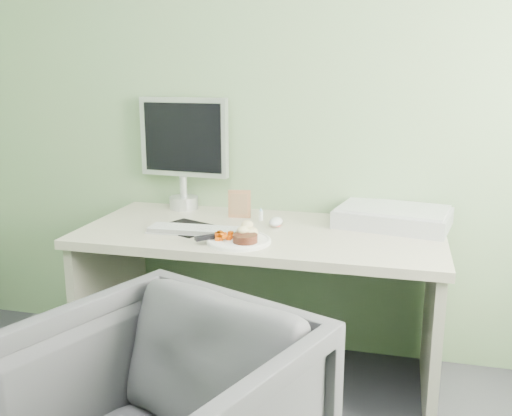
% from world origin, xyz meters
% --- Properties ---
extents(wall_back, '(3.50, 0.00, 3.50)m').
position_xyz_m(wall_back, '(0.00, 2.00, 1.35)').
color(wall_back, gray).
rests_on(wall_back, floor).
extents(desk, '(1.60, 0.75, 0.73)m').
position_xyz_m(desk, '(0.00, 1.62, 0.55)').
color(desk, beige).
rests_on(desk, floor).
extents(plate, '(0.27, 0.27, 0.01)m').
position_xyz_m(plate, '(-0.04, 1.41, 0.74)').
color(plate, white).
rests_on(plate, desk).
extents(steak, '(0.12, 0.12, 0.03)m').
position_xyz_m(steak, '(-0.00, 1.38, 0.76)').
color(steak, black).
rests_on(steak, plate).
extents(potato_pile, '(0.12, 0.09, 0.06)m').
position_xyz_m(potato_pile, '(-0.01, 1.47, 0.77)').
color(potato_pile, tan).
rests_on(potato_pile, plate).
extents(carrot_heap, '(0.08, 0.08, 0.04)m').
position_xyz_m(carrot_heap, '(-0.10, 1.40, 0.77)').
color(carrot_heap, '#E45104').
rests_on(carrot_heap, plate).
extents(steak_knife, '(0.19, 0.19, 0.02)m').
position_xyz_m(steak_knife, '(-0.14, 1.39, 0.76)').
color(steak_knife, silver).
rests_on(steak_knife, plate).
extents(mousepad, '(0.32, 0.30, 0.00)m').
position_xyz_m(mousepad, '(-0.33, 1.57, 0.73)').
color(mousepad, black).
rests_on(mousepad, desk).
extents(keyboard, '(0.40, 0.13, 0.02)m').
position_xyz_m(keyboard, '(-0.27, 1.51, 0.74)').
color(keyboard, white).
rests_on(keyboard, desk).
extents(computer_mouse, '(0.06, 0.11, 0.04)m').
position_xyz_m(computer_mouse, '(0.05, 1.71, 0.75)').
color(computer_mouse, white).
rests_on(computer_mouse, desk).
extents(photo_frame, '(0.11, 0.03, 0.14)m').
position_xyz_m(photo_frame, '(-0.15, 1.81, 0.80)').
color(photo_frame, '#A5724D').
rests_on(photo_frame, desk).
extents(eyedrop_bottle, '(0.02, 0.02, 0.06)m').
position_xyz_m(eyedrop_bottle, '(-0.04, 1.79, 0.76)').
color(eyedrop_bottle, white).
rests_on(eyedrop_bottle, desk).
extents(scanner, '(0.55, 0.41, 0.08)m').
position_xyz_m(scanner, '(0.57, 1.84, 0.77)').
color(scanner, '#B0B4B8').
rests_on(scanner, desk).
extents(monitor, '(0.47, 0.15, 0.56)m').
position_xyz_m(monitor, '(-0.48, 1.94, 1.05)').
color(monitor, silver).
rests_on(monitor, desk).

